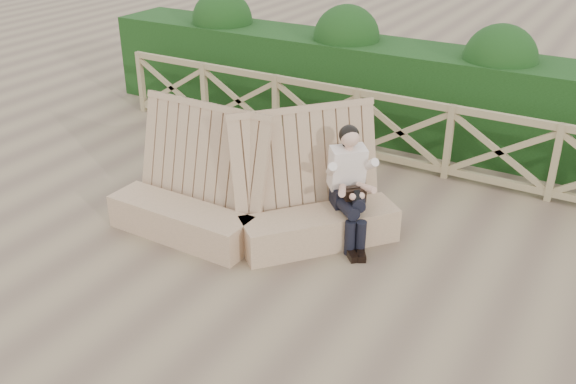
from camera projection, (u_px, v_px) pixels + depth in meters
The scene contains 5 objects.
ground at pixel (277, 283), 6.93m from camera, with size 60.00×60.00×0.00m, color brown.
bench at pixel (250, 208), 7.63m from camera, with size 3.25×1.98×1.55m.
woman at pixel (350, 182), 7.46m from camera, with size 0.79×0.86×1.41m.
guardrail at pixel (401, 133), 9.38m from camera, with size 10.10×0.09×1.10m.
hedge at pixel (429, 97), 10.22m from camera, with size 12.00×1.20×1.50m, color black.
Camera 1 is at (3.01, -4.90, 3.99)m, focal length 40.00 mm.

